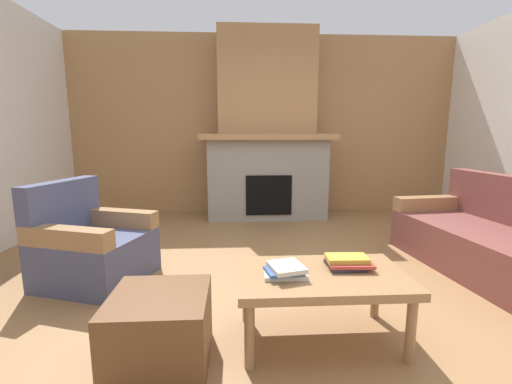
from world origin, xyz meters
The scene contains 9 objects.
ground centered at (0.00, 0.00, 0.00)m, with size 9.00×9.00×0.00m, color olive.
wall_back_wood_panel centered at (0.00, 3.00, 1.35)m, with size 6.00×0.12×2.70m, color #A87A4C.
fireplace centered at (0.00, 2.62, 1.16)m, with size 1.90×0.82×2.70m.
couch centered at (1.85, 0.32, 0.29)m, with size 1.03×1.88×0.85m.
armchair centered at (-1.69, 0.38, 0.29)m, with size 0.96×0.96×0.85m.
coffee_table centered at (0.05, -0.59, 0.38)m, with size 1.00×0.60×0.43m.
ottoman centered at (-0.87, -0.76, 0.20)m, with size 0.52×0.52×0.40m, color brown.
book_stack_near_edge centered at (-0.18, -0.63, 0.47)m, with size 0.25×0.24×0.07m.
book_stack_center centered at (0.22, -0.52, 0.47)m, with size 0.28×0.22×0.07m.
Camera 1 is at (-0.46, -2.51, 1.26)m, focal length 24.30 mm.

